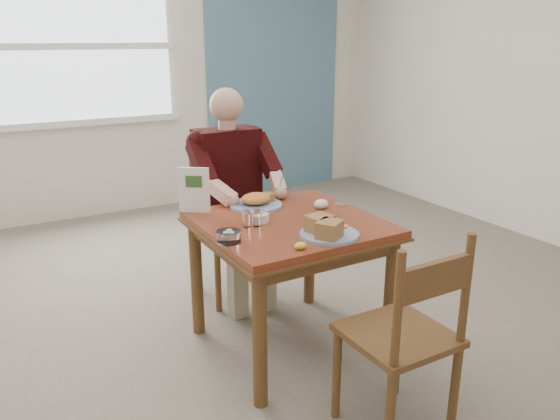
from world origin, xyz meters
TOP-DOWN VIEW (x-y plane):
  - floor at (0.00, 0.00)m, footprint 6.00×6.00m
  - wall_back at (0.00, 3.00)m, footprint 5.50×0.00m
  - accent_panel at (1.60, 2.98)m, footprint 1.60×0.02m
  - lemon_wedge at (-0.17, -0.38)m, footprint 0.06×0.04m
  - napkin at (0.26, 0.09)m, footprint 0.09×0.07m
  - metal_dish at (0.40, 0.09)m, footprint 0.07×0.07m
  - window at (-0.40, 2.97)m, footprint 1.72×0.04m
  - table at (0.00, 0.00)m, footprint 0.92×0.92m
  - chair_far at (0.00, 0.80)m, footprint 0.42×0.42m
  - chair_near at (0.05, -0.87)m, footprint 0.42×0.42m
  - diner at (0.00, 0.71)m, footprint 0.53×0.56m
  - near_plate at (0.03, -0.30)m, footprint 0.38×0.38m
  - far_plate at (-0.03, 0.31)m, footprint 0.30×0.30m
  - caddy at (-0.14, 0.05)m, footprint 0.10×0.10m
  - shakers at (-0.22, 0.01)m, footprint 0.10×0.06m
  - creamer at (-0.41, -0.13)m, footprint 0.15×0.15m
  - menu at (-0.38, 0.39)m, footprint 0.15×0.11m

SIDE VIEW (x-z plane):
  - floor at x=0.00m, z-range 0.00..0.00m
  - chair_far at x=0.00m, z-range 0.00..0.95m
  - chair_near at x=0.05m, z-range 0.00..0.95m
  - table at x=0.00m, z-range 0.26..1.01m
  - metal_dish at x=0.40m, z-range 0.75..0.76m
  - lemon_wedge at x=-0.17m, z-range 0.75..0.78m
  - caddy at x=-0.14m, z-range 0.74..0.81m
  - napkin at x=0.26m, z-range 0.75..0.80m
  - creamer at x=-0.41m, z-range 0.75..0.81m
  - far_plate at x=-0.03m, z-range 0.74..0.82m
  - near_plate at x=0.03m, z-range 0.74..0.83m
  - shakers at x=-0.22m, z-range 0.75..0.84m
  - diner at x=0.00m, z-range 0.12..1.50m
  - menu at x=-0.38m, z-range 0.75..1.01m
  - accent_panel at x=1.60m, z-range 0.00..2.80m
  - wall_back at x=0.00m, z-range -1.35..4.15m
  - window at x=-0.40m, z-range 0.89..2.31m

